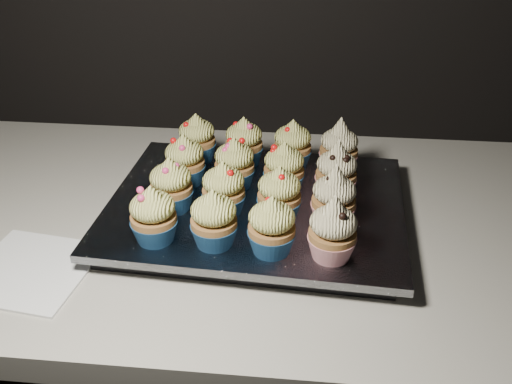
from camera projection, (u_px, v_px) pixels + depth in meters
worktop at (175, 220)px, 0.91m from camera, size 2.44×0.64×0.04m
napkin at (31, 270)px, 0.77m from camera, size 0.17×0.17×0.00m
baking_tray at (256, 214)px, 0.87m from camera, size 0.42×0.33×0.02m
foil_lining at (256, 204)px, 0.86m from camera, size 0.46×0.37×0.01m
cupcake_0 at (153, 216)px, 0.75m from camera, size 0.06×0.06×0.08m
cupcake_1 at (214, 220)px, 0.75m from camera, size 0.06×0.06×0.08m
cupcake_2 at (272, 227)px, 0.73m from camera, size 0.06×0.06×0.08m
cupcake_3 at (333, 231)px, 0.72m from camera, size 0.06×0.06×0.10m
cupcake_4 at (171, 186)px, 0.82m from camera, size 0.06×0.06×0.08m
cupcake_5 at (224, 190)px, 0.81m from camera, size 0.06×0.06×0.08m
cupcake_6 at (279, 195)px, 0.80m from camera, size 0.06×0.06×0.08m
cupcake_7 at (334, 199)px, 0.79m from camera, size 0.06×0.06×0.10m
cupcake_8 at (185, 161)px, 0.89m from camera, size 0.06×0.06×0.08m
cupcake_9 at (234, 165)px, 0.88m from camera, size 0.06×0.06×0.08m
cupcake_10 at (284, 169)px, 0.86m from camera, size 0.06×0.06×0.08m
cupcake_11 at (336, 172)px, 0.85m from camera, size 0.06×0.06×0.10m
cupcake_12 at (197, 139)px, 0.95m from camera, size 0.06×0.06×0.08m
cupcake_13 at (244, 143)px, 0.94m from camera, size 0.06×0.06×0.08m
cupcake_14 at (292, 146)px, 0.93m from camera, size 0.06×0.06×0.08m
cupcake_15 at (339, 148)px, 0.92m from camera, size 0.06×0.06×0.10m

